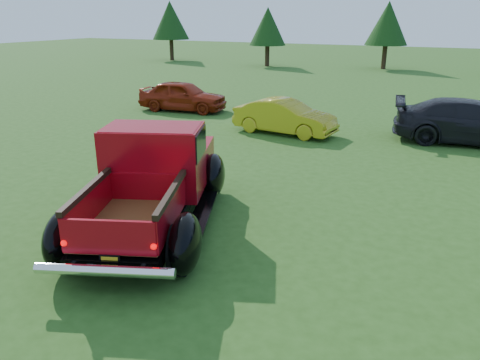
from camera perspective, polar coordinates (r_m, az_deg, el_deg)
The scene contains 8 objects.
ground at distance 9.11m, azimuth 2.12°, elevation -6.77°, with size 120.00×120.00×0.00m, color #284E16.
tree_far_west at distance 45.21m, azimuth -8.49°, elevation 18.70°, with size 3.33×3.33×5.20m.
tree_west at distance 39.56m, azimuth 3.40°, elevation 18.18°, with size 2.94×2.94×4.60m.
tree_mid_left at distance 39.00m, azimuth 17.55°, elevation 17.74°, with size 3.20×3.20×5.00m.
pickup_truck at distance 9.63m, azimuth -10.26°, elevation 0.46°, with size 3.98×5.66×1.97m.
show_car_red at distance 21.03m, azimuth -6.99°, elevation 10.16°, with size 1.55×3.86×1.31m, color maroon.
show_car_yellow at distance 16.82m, azimuth 5.48°, elevation 7.68°, with size 1.28×3.66×1.20m, color #B2A217.
show_car_grey at distance 17.21m, azimuth 26.36°, elevation 6.38°, with size 1.99×4.89×1.42m, color black.
Camera 1 is at (3.27, -7.48, 4.04)m, focal length 35.00 mm.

